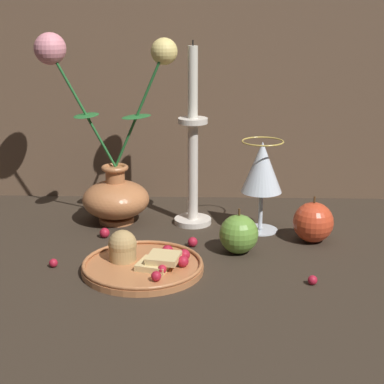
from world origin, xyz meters
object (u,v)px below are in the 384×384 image
wine_glass (262,170)px  apple_beside_vase (239,233)px  vase (112,170)px  candlestick (193,158)px  apple_near_glass (313,222)px  plate_with_pastries (141,262)px

wine_glass → apple_beside_vase: (-0.05, -0.11, -0.08)m
vase → wine_glass: vase is taller
vase → candlestick: 0.16m
vase → apple_near_glass: bearing=-14.3°
plate_with_pastries → candlestick: (0.08, 0.23, 0.12)m
candlestick → apple_beside_vase: (0.08, -0.15, -0.10)m
candlestick → apple_near_glass: bearing=-22.6°
vase → plate_with_pastries: 0.26m
wine_glass → apple_beside_vase: bearing=-112.6°
vase → apple_beside_vase: (0.24, -0.15, -0.07)m
vase → apple_near_glass: (0.38, -0.10, -0.07)m
apple_beside_vase → candlestick: bearing=119.9°
candlestick → apple_beside_vase: size_ratio=4.39×
wine_glass → apple_near_glass: wine_glass is taller
apple_near_glass → apple_beside_vase: bearing=-158.4°
wine_glass → apple_beside_vase: 0.14m
plate_with_pastries → wine_glass: (0.21, 0.19, 0.10)m
wine_glass → apple_near_glass: size_ratio=2.05×
vase → apple_beside_vase: bearing=-32.0°
vase → apple_near_glass: 0.39m
wine_glass → apple_beside_vase: wine_glass is taller
plate_with_pastries → wine_glass: size_ratio=1.14×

